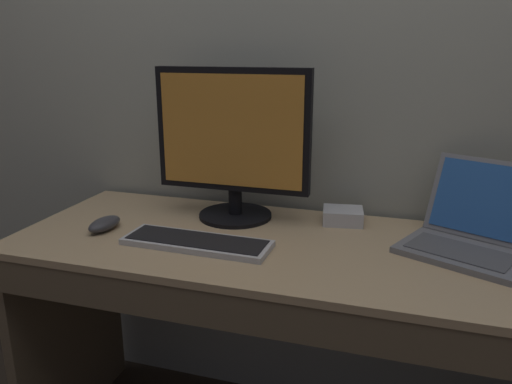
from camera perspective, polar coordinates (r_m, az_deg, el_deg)
The scene contains 7 objects.
back_wall at distance 1.63m, azimuth 6.54°, elevation 17.27°, with size 4.31×0.04×2.65m, color #9EA093.
desk at distance 1.48m, azimuth 2.81°, elevation -14.26°, with size 1.55×0.60×0.77m.
laptop_space_gray at distance 1.44m, azimuth 23.51°, elevation -4.30°, with size 0.40×0.39×0.23m.
external_monitor at distance 1.52m, azimuth -2.71°, elevation 6.01°, with size 0.49×0.23×0.47m.
wired_keyboard at distance 1.38m, azimuth -6.85°, elevation -5.78°, with size 0.42×0.14×0.02m.
computer_mouse at distance 1.55m, azimuth -17.10°, elevation -3.55°, with size 0.06×0.12×0.04m, color #38383D.
external_drive_box at distance 1.56m, azimuth 10.00°, elevation -2.74°, with size 0.12×0.10×0.05m, color silver.
Camera 1 is at (0.31, -1.26, 1.30)m, focal length 34.61 mm.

